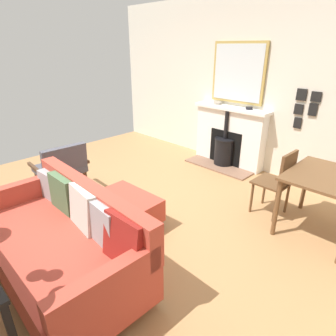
% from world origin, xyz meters
% --- Properties ---
extents(ground_plane, '(5.41, 5.82, 0.01)m').
position_xyz_m(ground_plane, '(0.00, 0.00, -0.00)').
color(ground_plane, '#A87A4C').
extents(wall_left, '(0.12, 5.82, 2.80)m').
position_xyz_m(wall_left, '(-2.70, 0.00, 1.40)').
color(wall_left, silver).
rests_on(wall_left, ground).
extents(fireplace, '(0.62, 1.39, 1.05)m').
position_xyz_m(fireplace, '(-2.49, -0.02, 0.47)').
color(fireplace, brown).
rests_on(fireplace, ground).
extents(mirror_over_mantel, '(0.04, 0.98, 0.98)m').
position_xyz_m(mirror_over_mantel, '(-2.62, -0.02, 1.59)').
color(mirror_over_mantel, tan).
extents(mantel_bowl_near, '(0.15, 0.15, 0.04)m').
position_xyz_m(mantel_bowl_near, '(-2.52, -0.33, 1.07)').
color(mantel_bowl_near, '#9E9384').
rests_on(mantel_bowl_near, fireplace).
extents(mantel_bowl_far, '(0.12, 0.12, 0.04)m').
position_xyz_m(mantel_bowl_far, '(-2.52, 0.31, 1.07)').
color(mantel_bowl_far, black).
rests_on(mantel_bowl_far, fireplace).
extents(sofa, '(0.97, 1.91, 0.83)m').
position_xyz_m(sofa, '(0.90, 0.47, 0.37)').
color(sofa, '#B2B2B7').
rests_on(sofa, ground).
extents(ottoman, '(0.69, 0.81, 0.37)m').
position_xyz_m(ottoman, '(0.06, 0.23, 0.23)').
color(ottoman, '#B2B2B7').
rests_on(ottoman, ground).
extents(armchair_accent, '(0.71, 0.62, 0.80)m').
position_xyz_m(armchair_accent, '(0.19, -0.98, 0.47)').
color(armchair_accent, '#4C3321').
rests_on(armchair_accent, ground).
extents(dining_table, '(0.91, 0.79, 0.73)m').
position_xyz_m(dining_table, '(-1.45, 1.94, 0.62)').
color(dining_table, brown).
rests_on(dining_table, ground).
extents(dining_chair_near_fireplace, '(0.41, 0.41, 0.87)m').
position_xyz_m(dining_chair_near_fireplace, '(-1.45, 1.41, 0.51)').
color(dining_chair_near_fireplace, brown).
rests_on(dining_chair_near_fireplace, ground).
extents(photo_gallery_row, '(0.02, 0.34, 0.58)m').
position_xyz_m(photo_gallery_row, '(-2.63, 1.15, 1.20)').
color(photo_gallery_row, black).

